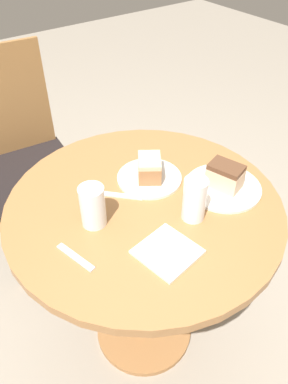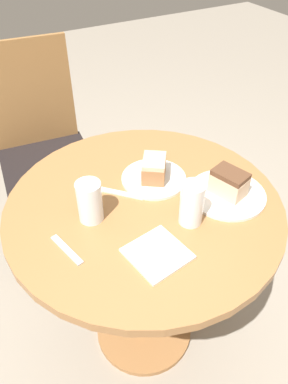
% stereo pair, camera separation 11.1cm
% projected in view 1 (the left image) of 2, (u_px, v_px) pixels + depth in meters
% --- Properties ---
extents(ground_plane, '(8.00, 8.00, 0.00)m').
position_uv_depth(ground_plane, '(144.00, 330.00, 1.62)').
color(ground_plane, gray).
extents(table, '(0.84, 0.84, 0.75)m').
position_uv_depth(table, '(144.00, 237.00, 1.24)').
color(table, '#9E6B3D').
rests_on(table, ground_plane).
extents(chair, '(0.46, 0.50, 0.98)m').
position_uv_depth(chair, '(24.00, 157.00, 1.73)').
color(chair, olive).
rests_on(chair, ground_plane).
extents(plate_near, '(0.21, 0.21, 0.01)m').
position_uv_depth(plate_near, '(149.00, 178.00, 1.22)').
color(plate_near, silver).
rests_on(plate_near, table).
extents(plate_far, '(0.24, 0.24, 0.01)m').
position_uv_depth(plate_far, '(223.00, 187.00, 1.18)').
color(plate_far, silver).
rests_on(plate_far, table).
extents(cake_slice_near, '(0.11, 0.12, 0.07)m').
position_uv_depth(cake_slice_near, '(149.00, 168.00, 1.19)').
color(cake_slice_near, '#9E6B42').
rests_on(cake_slice_near, plate_near).
extents(cake_slice_far, '(0.10, 0.12, 0.08)m').
position_uv_depth(cake_slice_far, '(225.00, 176.00, 1.15)').
color(cake_slice_far, beige).
rests_on(cake_slice_far, plate_far).
extents(glass_lemonade, '(0.07, 0.07, 0.13)m').
position_uv_depth(glass_lemonade, '(93.00, 208.00, 1.03)').
color(glass_lemonade, beige).
rests_on(glass_lemonade, table).
extents(glass_water, '(0.07, 0.07, 0.13)m').
position_uv_depth(glass_water, '(194.00, 201.00, 1.05)').
color(glass_water, silver).
rests_on(glass_water, table).
extents(napkin_stack, '(0.17, 0.17, 0.01)m').
position_uv_depth(napkin_stack, '(167.00, 252.00, 0.98)').
color(napkin_stack, silver).
rests_on(napkin_stack, table).
extents(fork, '(0.12, 0.12, 0.00)m').
position_uv_depth(fork, '(118.00, 195.00, 1.16)').
color(fork, silver).
rests_on(fork, table).
extents(spoon, '(0.05, 0.13, 0.00)m').
position_uv_depth(spoon, '(76.00, 257.00, 0.97)').
color(spoon, silver).
rests_on(spoon, table).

